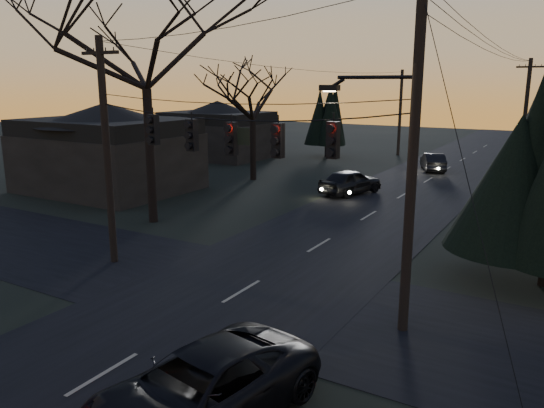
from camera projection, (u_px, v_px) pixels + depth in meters
The scene contains 15 objects.
main_road at pixel (354, 224), 26.19m from camera, with size 8.00×120.00×0.02m, color black.
cross_road at pixel (242, 291), 17.80m from camera, with size 60.00×7.00×0.02m, color black.
utility_pole_right at pixel (402, 330), 15.07m from camera, with size 5.00×0.30×10.00m, color black, non-canonical shape.
utility_pole_left at pixel (115, 262), 20.77m from camera, with size 1.80×0.30×8.50m, color black, non-canonical shape.
utility_pole_far_r at pixel (518, 179), 38.56m from camera, with size 1.80×0.30×8.50m, color black, non-canonical shape.
utility_pole_far_l at pixel (398, 155), 50.97m from camera, with size 0.30×0.30×8.00m, color black, non-canonical shape.
span_signal_assembly at pixel (233, 136), 16.75m from camera, with size 11.50×0.44×1.64m.
bare_tree_left at pixel (144, 32), 24.66m from camera, with size 9.22×9.22×13.11m.
bare_tree_dist at pixel (253, 95), 36.92m from camera, with size 6.87×6.87×8.55m.
evergreen_dist at pixel (327, 119), 49.14m from camera, with size 3.13×3.13×5.92m.
house_left_near at pixel (108, 147), 33.98m from camera, with size 10.00×8.00×5.60m.
house_left_far at pixel (218, 129), 48.94m from camera, with size 9.00×7.00×5.20m.
suv_near at pixel (200, 390), 10.77m from camera, with size 2.51×5.44×1.51m, color black.
sedan_oncoming_a at pixel (350, 182), 33.12m from camera, with size 1.84×4.57×1.56m, color black.
sedan_oncoming_b at pixel (433, 162), 41.87m from camera, with size 1.47×4.20×1.38m, color black.
Camera 1 is at (9.36, -3.84, 6.88)m, focal length 35.00 mm.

